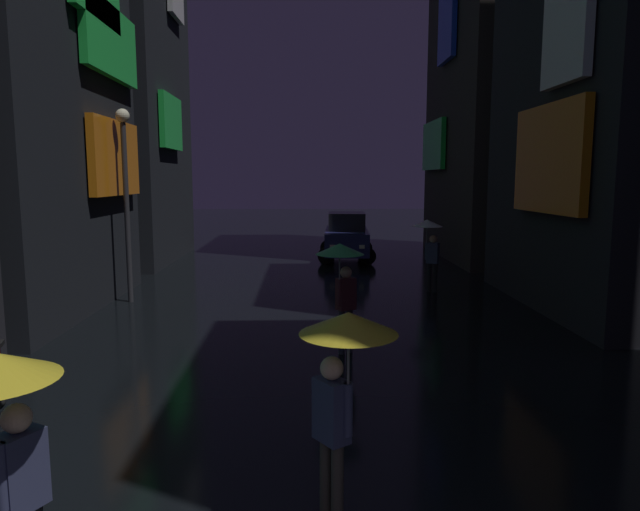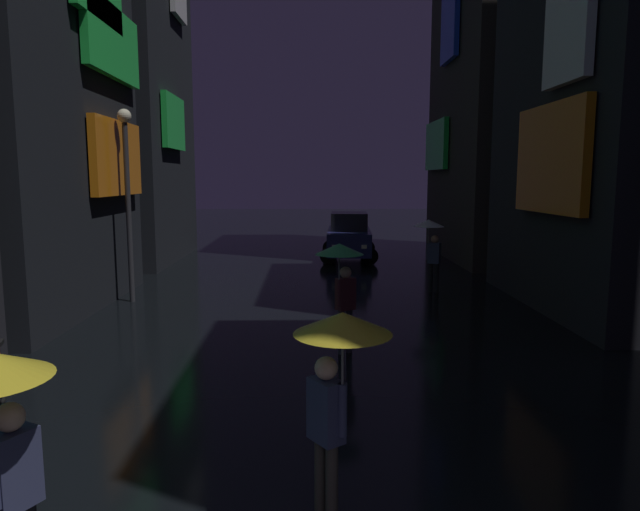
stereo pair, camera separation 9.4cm
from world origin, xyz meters
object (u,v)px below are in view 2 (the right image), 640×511
Objects in this scene: pedestrian_midstreet_left_green at (341,267)px; streetlamp_left_far at (127,182)px; pedestrian_foreground_left_clear at (430,235)px; car_distant at (349,237)px; pedestrian_midstreet_centre_yellow at (337,359)px.

pedestrian_midstreet_left_green is 0.42× the size of streetlamp_left_far.
pedestrian_foreground_left_clear is at bearing 63.76° from pedestrian_midstreet_left_green.
streetlamp_left_far reaches higher than car_distant.
pedestrian_foreground_left_clear is at bearing 7.85° from streetlamp_left_far.
car_distant is (-1.88, 6.77, -0.74)m from pedestrian_foreground_left_clear.
pedestrian_midstreet_left_green reaches higher than car_distant.
streetlamp_left_far is (-8.30, -1.14, 1.55)m from pedestrian_foreground_left_clear.
pedestrian_foreground_left_clear and pedestrian_midstreet_left_green have the same top height.
pedestrian_midstreet_centre_yellow is at bearing -94.39° from car_distant.
pedestrian_foreground_left_clear is (3.27, 11.32, 0.00)m from pedestrian_midstreet_centre_yellow.
pedestrian_midstreet_centre_yellow is 5.41m from pedestrian_midstreet_left_green.
streetlamp_left_far reaches higher than pedestrian_midstreet_centre_yellow.
pedestrian_midstreet_centre_yellow is 1.00× the size of pedestrian_foreground_left_clear.
pedestrian_foreground_left_clear is at bearing 73.90° from pedestrian_midstreet_centre_yellow.
pedestrian_foreground_left_clear is 0.50× the size of car_distant.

